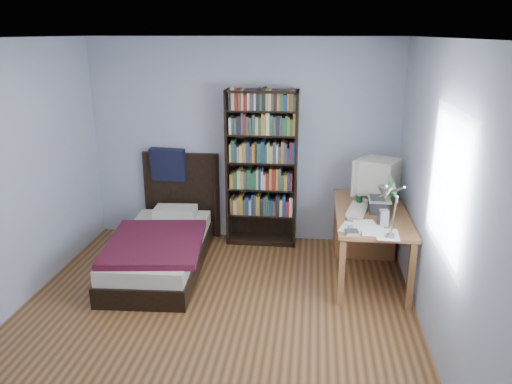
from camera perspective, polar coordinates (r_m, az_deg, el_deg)
room at (r=4.18m, az=-5.24°, el=-0.24°), size 4.20×4.24×2.50m
desk at (r=5.93m, az=12.44°, el=-3.69°), size 0.75×1.49×0.73m
crt_monitor at (r=5.75m, az=13.60°, el=1.74°), size 0.57×0.52×0.48m
laptop at (r=5.40m, az=14.05°, el=-1.17°), size 0.29×0.30×0.37m
desk_lamp at (r=4.23m, az=14.68°, el=-0.63°), size 0.25×0.54×0.64m
keyboard at (r=5.40m, az=11.51°, el=-2.01°), size 0.28×0.49×0.04m
speaker at (r=5.05m, az=14.39°, el=-2.87°), size 0.09×0.09×0.16m
soda_can at (r=5.58m, az=11.73°, el=-0.94°), size 0.06×0.06×0.11m
mouse at (r=5.69m, az=12.44°, el=-0.99°), size 0.07×0.12×0.04m
phone_silver at (r=5.15m, az=10.55°, el=-3.00°), size 0.07×0.11×0.02m
phone_grey at (r=4.92m, az=10.79°, el=-4.00°), size 0.06×0.10×0.02m
external_drive at (r=4.80m, az=10.89°, el=-4.55°), size 0.14×0.14×0.03m
bookshelf at (r=6.07m, az=0.66°, el=2.68°), size 0.86×0.30×1.91m
bed at (r=5.77m, az=-10.66°, el=-5.82°), size 1.12×2.03×1.16m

